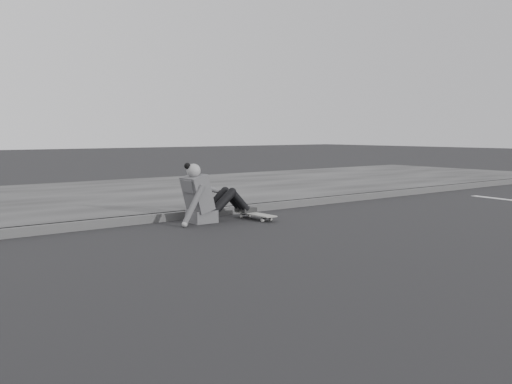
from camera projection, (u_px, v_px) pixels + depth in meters
ground at (323, 241)px, 6.84m from camera, size 80.00×80.00×0.00m
curb at (206, 213)px, 8.86m from camera, size 24.00×0.16×0.12m
sidewalk at (123, 196)px, 11.23m from camera, size 24.00×6.00×0.12m
skateboard at (256, 215)px, 8.57m from camera, size 0.20×0.78×0.09m
seated_woman at (205, 197)px, 8.28m from camera, size 1.38×0.46×0.88m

